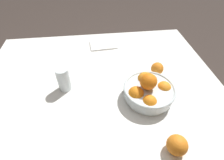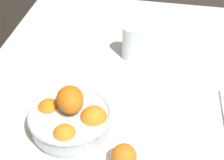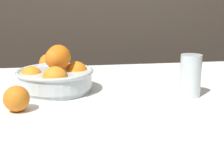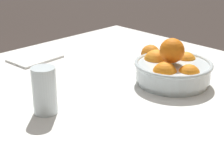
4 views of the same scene
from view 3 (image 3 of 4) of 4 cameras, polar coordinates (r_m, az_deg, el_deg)
name	(u,v)px [view 3 (image 3 of 4)]	position (r m, az deg, el deg)	size (l,w,h in m)	color
dining_table	(133,122)	(0.95, 3.86, -7.73)	(1.31, 1.07, 0.73)	white
fruit_bowl	(56,76)	(1.02, -10.17, 0.74)	(0.25, 0.25, 0.15)	silver
juice_glass	(190,77)	(0.99, 14.12, 0.46)	(0.06, 0.06, 0.13)	#F4A314
orange_loose_near_bowl	(49,63)	(1.30, -11.46, 3.02)	(0.08, 0.08, 0.08)	orange
orange_loose_front	(17,99)	(0.87, -17.06, -3.28)	(0.07, 0.07, 0.07)	orange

